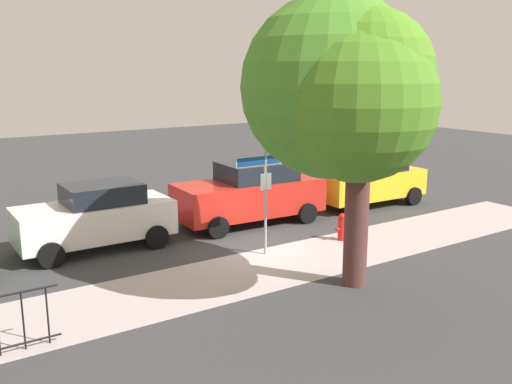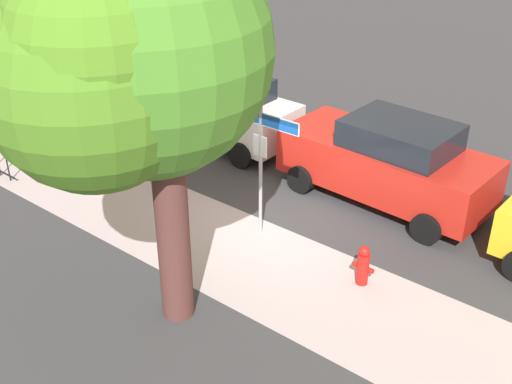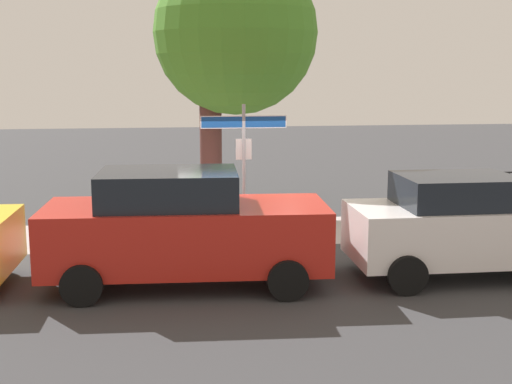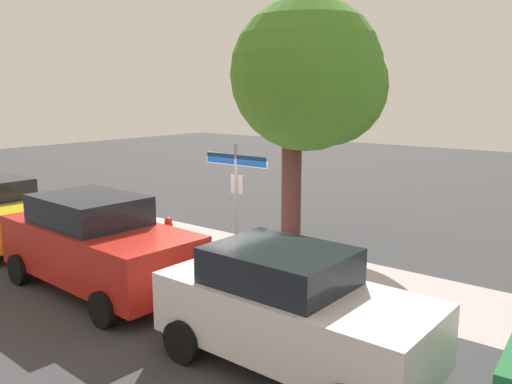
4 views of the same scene
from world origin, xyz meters
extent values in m
plane|color=#38383A|center=(0.00, 0.00, 0.00)|extent=(60.00, 60.00, 0.00)
cube|color=#B0A1A2|center=(2.00, 1.30, 0.00)|extent=(24.00, 2.60, 0.00)
cylinder|color=#9EA0A5|center=(0.07, 0.40, 1.42)|extent=(0.07, 0.07, 2.83)
cube|color=#144799|center=(0.07, 0.40, 2.48)|extent=(1.70, 0.02, 0.22)
cube|color=white|center=(0.07, 0.40, 2.48)|extent=(1.73, 0.02, 0.25)
cube|color=silver|center=(0.07, 0.42, 1.93)|extent=(0.32, 0.02, 0.42)
cylinder|color=#55302C|center=(-0.40, 3.23, 1.53)|extent=(0.53, 0.53, 3.06)
sphere|color=#447E1C|center=(0.08, 3.34, 4.02)|extent=(2.40, 2.40, 2.40)
sphere|color=#478528|center=(0.19, 2.98, 4.37)|extent=(3.82, 3.82, 3.82)
sphere|color=#4F8822|center=(0.05, 3.88, 4.64)|extent=(2.53, 2.53, 2.53)
sphere|color=#4B8121|center=(0.30, 3.87, 4.08)|extent=(3.10, 3.10, 3.10)
cylinder|color=black|center=(-4.59, -1.21, 0.32)|extent=(0.65, 0.24, 0.64)
cylinder|color=black|center=(-7.34, -1.12, 0.32)|extent=(0.65, 0.24, 0.64)
cube|color=red|center=(-1.20, -2.33, 0.83)|extent=(4.68, 2.08, 1.02)
cube|color=black|center=(-1.47, -2.32, 1.63)|extent=(2.28, 1.74, 0.56)
cylinder|color=black|center=(0.41, -1.49, 0.32)|extent=(0.65, 0.25, 0.64)
cylinder|color=black|center=(0.31, -3.34, 0.32)|extent=(0.65, 0.25, 0.64)
cylinder|color=black|center=(-2.71, -1.33, 0.32)|extent=(0.65, 0.25, 0.64)
cylinder|color=black|center=(-2.81, -3.17, 0.32)|extent=(0.65, 0.25, 0.64)
cube|color=white|center=(3.60, -2.48, 0.78)|extent=(4.05, 1.77, 0.92)
cube|color=black|center=(3.36, -2.47, 1.50)|extent=(1.95, 1.54, 0.52)
cylinder|color=black|center=(4.98, -1.63, 0.32)|extent=(0.64, 0.23, 0.64)
cylinder|color=black|center=(2.24, -1.60, 0.32)|extent=(0.64, 0.23, 0.64)
cylinder|color=black|center=(2.22, -3.32, 0.32)|extent=(0.64, 0.23, 0.64)
cylinder|color=red|center=(-2.40, 0.60, 0.31)|extent=(0.22, 0.22, 0.62)
sphere|color=red|center=(-2.40, 0.60, 0.68)|extent=(0.20, 0.20, 0.20)
cylinder|color=red|center=(-2.56, 0.60, 0.34)|extent=(0.10, 0.09, 0.09)
cylinder|color=red|center=(-2.24, 0.60, 0.34)|extent=(0.10, 0.09, 0.09)
camera|label=1|loc=(8.04, 11.90, 4.75)|focal=39.50mm
camera|label=2|loc=(-6.70, 9.04, 7.04)|focal=44.95mm
camera|label=3|loc=(-1.55, -13.47, 3.50)|focal=48.80mm
camera|label=4|loc=(7.57, -8.32, 3.91)|focal=37.11mm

